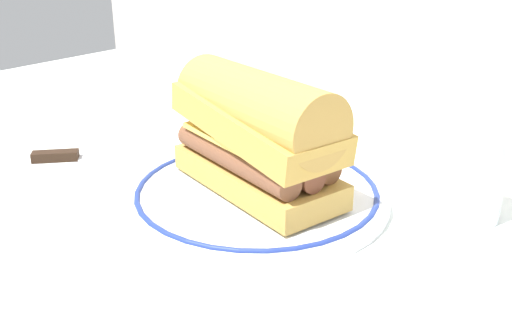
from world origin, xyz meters
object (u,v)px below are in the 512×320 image
sausage_sandwich (256,131)px  drinking_glass (469,181)px  plate (256,193)px  butter_knife (82,156)px

sausage_sandwich → drinking_glass: 0.21m
sausage_sandwich → drinking_glass: sausage_sandwich is taller
plate → drinking_glass: size_ratio=3.09×
sausage_sandwich → drinking_glass: size_ratio=2.37×
drinking_glass → plate: bearing=-149.0°
butter_knife → sausage_sandwich: bearing=13.4°
plate → butter_knife: 0.24m
plate → drinking_glass: drinking_glass is taller
plate → sausage_sandwich: sausage_sandwich is taller
plate → drinking_glass: bearing=31.0°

